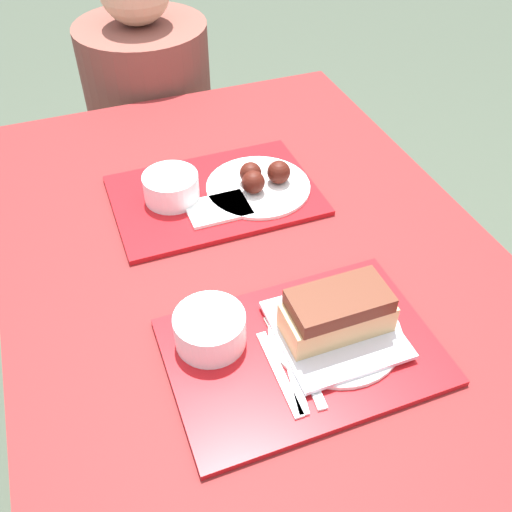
# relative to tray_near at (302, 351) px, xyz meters

# --- Properties ---
(ground_plane) EXTENTS (12.00, 12.00, 0.00)m
(ground_plane) POSITION_rel_tray_near_xyz_m (0.01, 0.22, -0.78)
(ground_plane) COLOR #424C3D
(picnic_table) EXTENTS (0.96, 1.45, 0.78)m
(picnic_table) POSITION_rel_tray_near_xyz_m (0.01, 0.22, -0.11)
(picnic_table) COLOR maroon
(picnic_table) RESTS_ON ground_plane
(picnic_bench_far) EXTENTS (0.91, 0.28, 0.44)m
(picnic_bench_far) POSITION_rel_tray_near_xyz_m (0.01, 1.17, -0.41)
(picnic_bench_far) COLOR maroon
(picnic_bench_far) RESTS_ON ground_plane
(tray_near) EXTENTS (0.44, 0.30, 0.01)m
(tray_near) POSITION_rel_tray_near_xyz_m (0.00, 0.00, 0.00)
(tray_near) COLOR #B21419
(tray_near) RESTS_ON picnic_table
(tray_far) EXTENTS (0.44, 0.30, 0.01)m
(tray_far) POSITION_rel_tray_near_xyz_m (-0.01, 0.46, 0.00)
(tray_far) COLOR #B21419
(tray_far) RESTS_ON picnic_table
(bowl_coleslaw_near) EXTENTS (0.12, 0.12, 0.06)m
(bowl_coleslaw_near) POSITION_rel_tray_near_xyz_m (-0.14, 0.07, 0.04)
(bowl_coleslaw_near) COLOR white
(bowl_coleslaw_near) RESTS_ON tray_near
(brisket_sandwich_plate) EXTENTS (0.23, 0.23, 0.10)m
(brisket_sandwich_plate) POSITION_rel_tray_near_xyz_m (0.06, 0.01, 0.04)
(brisket_sandwich_plate) COLOR white
(brisket_sandwich_plate) RESTS_ON tray_near
(plastic_fork_near) EXTENTS (0.05, 0.17, 0.00)m
(plastic_fork_near) POSITION_rel_tray_near_xyz_m (-0.03, -0.03, 0.01)
(plastic_fork_near) COLOR white
(plastic_fork_near) RESTS_ON tray_near
(plastic_knife_near) EXTENTS (0.03, 0.17, 0.00)m
(plastic_knife_near) POSITION_rel_tray_near_xyz_m (-0.01, -0.03, 0.01)
(plastic_knife_near) COLOR white
(plastic_knife_near) RESTS_ON tray_near
(plastic_spoon_near) EXTENTS (0.02, 0.17, 0.00)m
(plastic_spoon_near) POSITION_rel_tray_near_xyz_m (-0.05, -0.03, 0.01)
(plastic_spoon_near) COLOR white
(plastic_spoon_near) RESTS_ON tray_near
(condiment_packet) EXTENTS (0.04, 0.03, 0.01)m
(condiment_packet) POSITION_rel_tray_near_xyz_m (-0.02, 0.07, 0.01)
(condiment_packet) COLOR #A59E93
(condiment_packet) RESTS_ON tray_near
(bowl_coleslaw_far) EXTENTS (0.12, 0.12, 0.06)m
(bowl_coleslaw_far) POSITION_rel_tray_near_xyz_m (-0.10, 0.47, 0.04)
(bowl_coleslaw_far) COLOR white
(bowl_coleslaw_far) RESTS_ON tray_far
(wings_plate_far) EXTENTS (0.23, 0.23, 0.06)m
(wings_plate_far) POSITION_rel_tray_near_xyz_m (0.09, 0.44, 0.02)
(wings_plate_far) COLOR white
(wings_plate_far) RESTS_ON tray_far
(napkin_far) EXTENTS (0.13, 0.09, 0.01)m
(napkin_far) POSITION_rel_tray_near_xyz_m (-0.02, 0.40, 0.01)
(napkin_far) COLOR white
(napkin_far) RESTS_ON tray_far
(person_seated_across) EXTENTS (0.39, 0.39, 0.67)m
(person_seated_across) POSITION_rel_tray_near_xyz_m (-0.01, 1.17, -0.07)
(person_seated_across) COLOR brown
(person_seated_across) RESTS_ON picnic_bench_far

